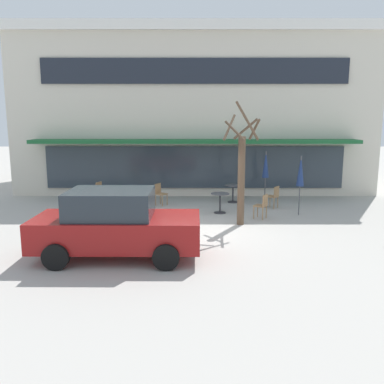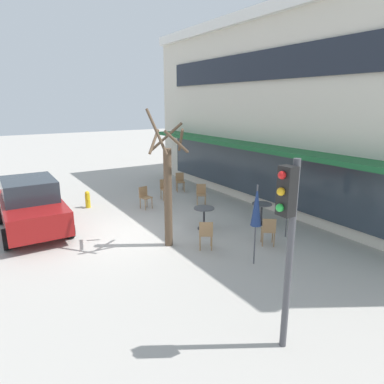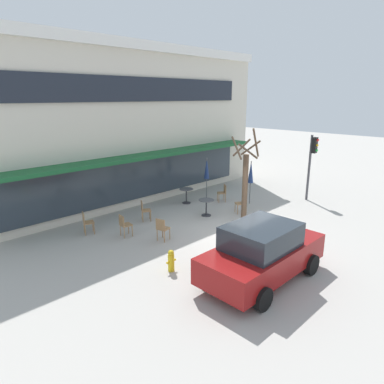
# 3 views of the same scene
# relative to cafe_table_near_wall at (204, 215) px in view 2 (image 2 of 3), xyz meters

# --- Properties ---
(ground_plane) EXTENTS (80.00, 80.00, 0.00)m
(ground_plane) POSITION_rel_cafe_table_near_wall_xyz_m (-0.94, -2.56, -0.52)
(ground_plane) COLOR #ADA8A0
(building_facade) EXTENTS (16.86, 9.10, 7.76)m
(building_facade) POSITION_rel_cafe_table_near_wall_xyz_m (-0.94, 7.41, 3.36)
(building_facade) COLOR beige
(building_facade) RESTS_ON ground
(cafe_table_near_wall) EXTENTS (0.70, 0.70, 0.76)m
(cafe_table_near_wall) POSITION_rel_cafe_table_near_wall_xyz_m (0.00, 0.00, 0.00)
(cafe_table_near_wall) COLOR #333338
(cafe_table_near_wall) RESTS_ON ground
(cafe_table_streetside) EXTENTS (0.70, 0.70, 0.76)m
(cafe_table_streetside) POSITION_rel_cafe_table_near_wall_xyz_m (0.68, 2.01, 0.00)
(cafe_table_streetside) COLOR #333338
(cafe_table_streetside) RESTS_ON ground
(patio_umbrella_green_folded) EXTENTS (0.28, 0.28, 2.20)m
(patio_umbrella_green_folded) POSITION_rel_cafe_table_near_wall_xyz_m (2.02, 1.84, 1.11)
(patio_umbrella_green_folded) COLOR #4C4C51
(patio_umbrella_green_folded) RESTS_ON ground
(patio_umbrella_cream_folded) EXTENTS (0.28, 0.28, 2.20)m
(patio_umbrella_cream_folded) POSITION_rel_cafe_table_near_wall_xyz_m (2.90, -0.32, 1.11)
(patio_umbrella_cream_folded) COLOR #4C4C51
(patio_umbrella_cream_folded) RESTS_ON ground
(cafe_chair_0) EXTENTS (0.48, 0.48, 0.89)m
(cafe_chair_0) POSITION_rel_cafe_table_near_wall_xyz_m (-3.25, -0.73, 0.01)
(cafe_chair_0) COLOR #9E754C
(cafe_chair_0) RESTS_ON ground
(cafe_chair_1) EXTENTS (0.56, 0.56, 0.89)m
(cafe_chair_1) POSITION_rel_cafe_table_near_wall_xyz_m (2.21, 0.86, 0.01)
(cafe_chair_1) COLOR #9E754C
(cafe_chair_1) RESTS_ON ground
(cafe_chair_2) EXTENTS (0.52, 0.52, 0.89)m
(cafe_chair_2) POSITION_rel_cafe_table_near_wall_xyz_m (-4.92, 1.90, 0.01)
(cafe_chair_2) COLOR #9E754C
(cafe_chair_2) RESTS_ON ground
(cafe_chair_3) EXTENTS (0.55, 0.55, 0.89)m
(cafe_chair_3) POSITION_rel_cafe_table_near_wall_xyz_m (-2.39, 1.47, 0.01)
(cafe_chair_3) COLOR #9E754C
(cafe_chair_3) RESTS_ON ground
(cafe_chair_4) EXTENTS (0.55, 0.55, 0.89)m
(cafe_chair_4) POSITION_rel_cafe_table_near_wall_xyz_m (1.44, -0.90, 0.01)
(cafe_chair_4) COLOR #9E754C
(cafe_chair_4) RESTS_ON ground
(cafe_chair_5) EXTENTS (0.46, 0.46, 0.89)m
(cafe_chair_5) POSITION_rel_cafe_table_near_wall_xyz_m (-4.03, 0.61, 0.01)
(cafe_chair_5) COLOR #9E754C
(cafe_chair_5) RESTS_ON ground
(parked_sedan) EXTENTS (4.21, 2.04, 1.76)m
(parked_sedan) POSITION_rel_cafe_table_near_wall_xyz_m (-3.01, -4.98, 0.36)
(parked_sedan) COLOR maroon
(parked_sedan) RESTS_ON ground
(street_tree) EXTENTS (1.21, 1.24, 4.08)m
(street_tree) POSITION_rel_cafe_table_near_wall_xyz_m (0.58, -1.68, 1.28)
(street_tree) COLOR brown
(street_tree) RESTS_ON ground
(traffic_light_pole) EXTENTS (0.26, 0.44, 3.40)m
(traffic_light_pole) POSITION_rel_cafe_table_near_wall_xyz_m (5.60, -2.15, 1.78)
(traffic_light_pole) COLOR #47474C
(traffic_light_pole) RESTS_ON ground
(fire_hydrant) EXTENTS (0.36, 0.20, 0.71)m
(fire_hydrant) POSITION_rel_cafe_table_near_wall_xyz_m (-4.57, -2.71, -0.16)
(fire_hydrant) COLOR gold
(fire_hydrant) RESTS_ON ground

